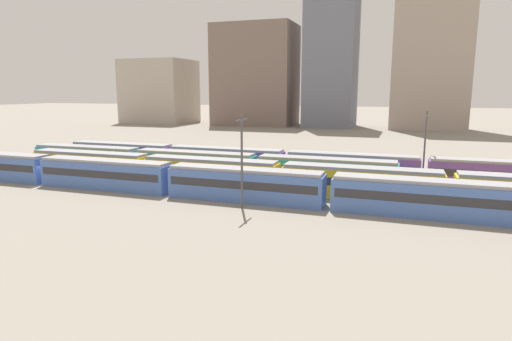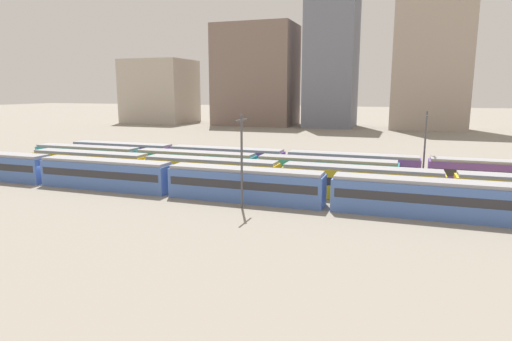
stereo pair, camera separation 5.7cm
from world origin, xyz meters
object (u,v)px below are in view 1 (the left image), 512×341
Objects in this scene: catenary_pole_0 at (242,157)px; train_track_0 at (245,184)px; catenary_pole_1 at (425,142)px; train_track_3 at (351,167)px; train_track_1 at (450,189)px; train_track_2 at (195,164)px.

train_track_0 is at bearing 104.88° from catenary_pole_0.
train_track_0 is at bearing -136.24° from catenary_pole_1.
train_track_3 is at bearing -162.60° from catenary_pole_1.
train_track_2 is at bearing 171.11° from train_track_1.
catenary_pole_0 is 28.44m from catenary_pole_1.
catenary_pole_0 is (0.79, -2.97, 3.60)m from train_track_0.
catenary_pole_0 reaches higher than train_track_1.
train_track_1 is 2.02× the size of train_track_2.
train_track_1 is at bearing -41.66° from train_track_3.
train_track_2 is 0.60× the size of train_track_3.
catenary_pole_1 reaches higher than train_track_2.
catenary_pole_1 is at bearing 17.40° from train_track_3.
catenary_pole_0 is at bearing -47.20° from train_track_2.
train_track_2 is at bearing -165.25° from catenary_pole_1.
train_track_1 is at bearing -80.34° from catenary_pole_1.
train_track_1 is 11.75× the size of catenary_pole_1.
train_track_3 is 10.45m from catenary_pole_1.
train_track_2 is 22.17m from train_track_3.
train_track_3 is 21.02m from catenary_pole_0.
train_track_3 is (9.95, 15.60, 0.00)m from train_track_0.
catenary_pole_1 reaches higher than train_track_0.
catenary_pole_0 is at bearing -158.60° from train_track_1.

